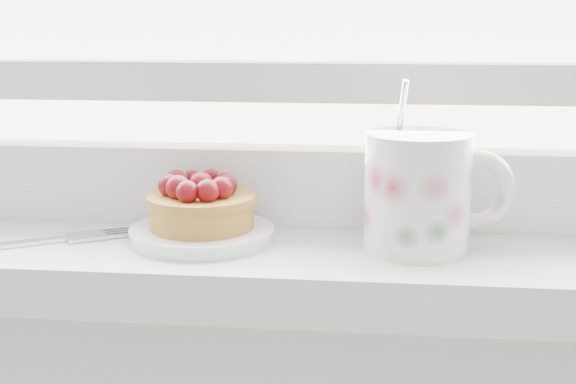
# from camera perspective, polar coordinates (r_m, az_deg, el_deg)

# --- Properties ---
(saucer) EXTENTS (0.12, 0.12, 0.01)m
(saucer) POSITION_cam_1_polar(r_m,az_deg,el_deg) (0.69, -6.12, -3.00)
(saucer) COLOR white
(saucer) RESTS_ON windowsill
(raspberry_tart) EXTENTS (0.09, 0.09, 0.05)m
(raspberry_tart) POSITION_cam_1_polar(r_m,az_deg,el_deg) (0.68, -6.22, -0.79)
(raspberry_tart) COLOR #956120
(raspberry_tart) RESTS_ON saucer
(floral_mug) EXTENTS (0.13, 0.10, 0.14)m
(floral_mug) POSITION_cam_1_polar(r_m,az_deg,el_deg) (0.66, 9.47, 0.16)
(floral_mug) COLOR silver
(floral_mug) RESTS_ON windowsill
(fork) EXTENTS (0.20, 0.13, 0.00)m
(fork) POSITION_cam_1_polar(r_m,az_deg,el_deg) (0.71, -18.71, -3.51)
(fork) COLOR silver
(fork) RESTS_ON windowsill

